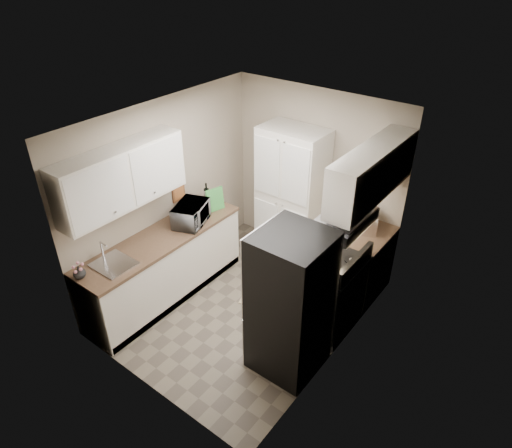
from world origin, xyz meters
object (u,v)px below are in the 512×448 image
(refrigerator, at_px, (290,304))
(microwave, at_px, (191,214))
(wine_bottle, at_px, (207,194))
(pantry_cabinet, at_px, (291,196))
(electric_range, at_px, (328,292))
(toaster_oven, at_px, (365,221))

(refrigerator, relative_size, microwave, 3.32)
(microwave, height_order, wine_bottle, wine_bottle)
(microwave, relative_size, wine_bottle, 1.77)
(pantry_cabinet, distance_m, microwave, 1.46)
(electric_range, distance_m, toaster_oven, 1.06)
(electric_range, height_order, wine_bottle, wine_bottle)
(refrigerator, bearing_deg, wine_bottle, 154.87)
(electric_range, relative_size, toaster_oven, 2.92)
(pantry_cabinet, bearing_deg, refrigerator, -56.54)
(pantry_cabinet, xyz_separation_m, refrigerator, (1.14, -1.73, -0.15))
(pantry_cabinet, bearing_deg, toaster_oven, -1.22)
(refrigerator, xyz_separation_m, toaster_oven, (-0.00, 1.70, 0.18))
(pantry_cabinet, bearing_deg, microwave, -119.10)
(electric_range, bearing_deg, microwave, -169.46)
(electric_range, bearing_deg, refrigerator, -92.48)
(pantry_cabinet, relative_size, wine_bottle, 6.93)
(pantry_cabinet, height_order, wine_bottle, pantry_cabinet)
(electric_range, distance_m, microwave, 2.00)
(wine_bottle, bearing_deg, microwave, -69.05)
(microwave, bearing_deg, pantry_cabinet, -49.95)
(pantry_cabinet, xyz_separation_m, toaster_oven, (1.14, -0.02, 0.03))
(electric_range, distance_m, wine_bottle, 2.17)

